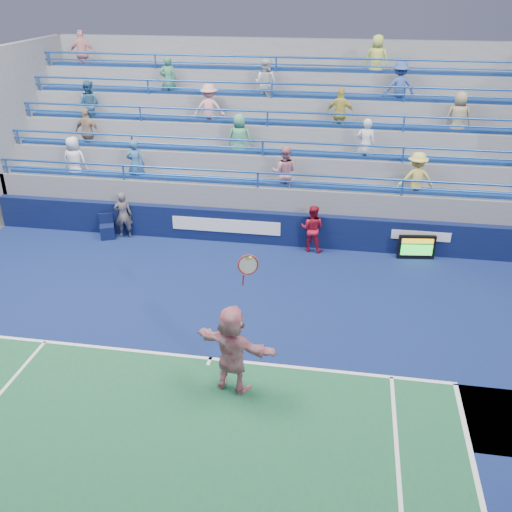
% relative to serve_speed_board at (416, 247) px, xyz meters
% --- Properties ---
extents(ground, '(120.00, 120.00, 0.00)m').
position_rel_serve_speed_board_xyz_m(ground, '(-5.08, -6.13, -0.40)').
color(ground, '#333538').
extents(sponsor_wall, '(18.00, 0.32, 1.10)m').
position_rel_serve_speed_board_xyz_m(sponsor_wall, '(-5.08, 0.37, 0.15)').
color(sponsor_wall, '#0A1439').
rests_on(sponsor_wall, ground).
extents(bleacher_stand, '(18.00, 5.60, 6.13)m').
position_rel_serve_speed_board_xyz_m(bleacher_stand, '(-5.09, 4.14, 1.15)').
color(bleacher_stand, slate).
rests_on(bleacher_stand, ground).
extents(serve_speed_board, '(1.14, 0.26, 0.79)m').
position_rel_serve_speed_board_xyz_m(serve_speed_board, '(0.00, 0.00, 0.00)').
color(serve_speed_board, black).
rests_on(serve_speed_board, ground).
extents(judge_chair, '(0.61, 0.62, 0.82)m').
position_rel_serve_speed_board_xyz_m(judge_chair, '(-10.09, -0.10, -0.13)').
color(judge_chair, '#0C143B').
rests_on(judge_chair, ground).
extents(tennis_player, '(1.95, 1.13, 3.21)m').
position_rel_serve_speed_board_xyz_m(tennis_player, '(-4.36, -7.03, 0.61)').
color(tennis_player, white).
rests_on(tennis_player, ground).
extents(line_judge, '(0.66, 0.52, 1.59)m').
position_rel_serve_speed_board_xyz_m(line_judge, '(-9.55, 0.09, 0.40)').
color(line_judge, '#15183B').
rests_on(line_judge, ground).
extents(ball_girl, '(0.84, 0.71, 1.54)m').
position_rel_serve_speed_board_xyz_m(ball_girl, '(-3.25, 0.06, 0.37)').
color(ball_girl, maroon).
rests_on(ball_girl, ground).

